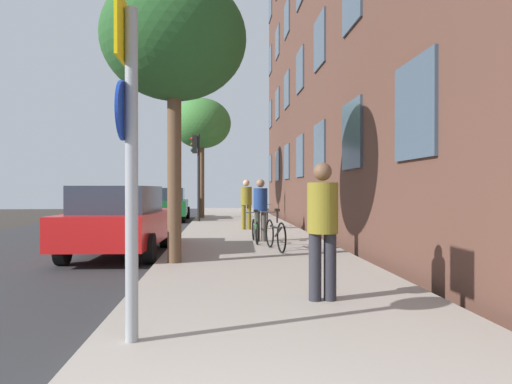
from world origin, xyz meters
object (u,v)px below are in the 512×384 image
Objects in this scene: pedestrian_0 at (323,222)px; bicycle_1 at (255,230)px; car_0 at (120,220)px; car_1 at (168,204)px; tree_far at (202,124)px; traffic_light at (196,162)px; pedestrian_2 at (246,201)px; bicycle_2 at (265,218)px; tree_near at (174,40)px; bicycle_0 at (275,234)px; pedestrian_1 at (260,206)px; sign_post at (129,142)px.

bicycle_1 is at bearing 93.22° from pedestrian_0.
car_1 is (-0.22, 12.05, 0.00)m from car_0.
car_1 is (-1.63, -0.35, -4.01)m from tree_far.
traffic_light is 2.19× the size of pedestrian_2.
pedestrian_2 is at bearing -134.40° from bicycle_2.
bicycle_0 is (2.20, 1.66, -3.97)m from tree_near.
bicycle_0 is 0.40× the size of car_0.
pedestrian_1 is at bearing 57.06° from bicycle_1.
pedestrian_1 reaches higher than bicycle_2.
car_1 is at bearing 96.80° from tree_near.
car_1 is (-3.87, 17.16, -0.29)m from pedestrian_0.
car_0 and car_1 have the same top height.
sign_post is 1.81× the size of pedestrian_0.
bicycle_0 is 12.83m from car_1.
car_1 is (-3.49, 6.50, -0.30)m from pedestrian_2.
pedestrian_0 is 1.00× the size of pedestrian_2.
pedestrian_1 is (1.97, 8.25, -0.90)m from sign_post.
tree_near is 3.38× the size of bicycle_1.
pedestrian_2 reaches higher than bicycle_1.
traffic_light is (-0.20, 16.50, 0.80)m from sign_post.
tree_near is 9.42m from bicycle_2.
bicycle_0 is 6.50m from bicycle_2.
car_0 is (-4.01, -6.30, 0.35)m from bicycle_2.
car_0 reaches higher than bicycle_0.
car_0 is (-1.41, -12.40, -4.01)m from tree_far.
bicycle_2 is 0.89× the size of pedestrian_2.
tree_far is 1.32× the size of car_1.
tree_near reaches higher than bicycle_1.
pedestrian_1 is (2.04, -10.69, -3.76)m from tree_far.
sign_post is 1.87× the size of bicycle_0.
pedestrian_2 is at bearing 76.05° from tree_near.
tree_far reaches higher than pedestrian_1.
tree_near is at bearing -142.99° from bicycle_0.
pedestrian_1 is at bearing 26.25° from car_0.
bicycle_1 is at bearing -80.31° from tree_far.
traffic_light is at bearing 103.27° from bicycle_1.
bicycle_0 is 1.08× the size of bicycle_2.
tree_near reaches higher than pedestrian_0.
car_1 is at bearing 95.21° from sign_post.
bicycle_0 is (2.36, -10.14, -2.29)m from traffic_light.
bicycle_1 is at bearing 102.29° from bicycle_0.
sign_post is 19.16m from tree_far.
tree_far is 4.35m from car_1.
tree_far is 3.78× the size of bicycle_2.
bicycle_2 is 7.48m from car_0.
car_0 is at bearing 102.72° from sign_post.
pedestrian_1 is 10.98m from car_1.
bicycle_0 is (2.16, 6.36, -1.49)m from sign_post.
tree_near is 14.24m from tree_far.
sign_post is 2.02× the size of bicycle_2.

